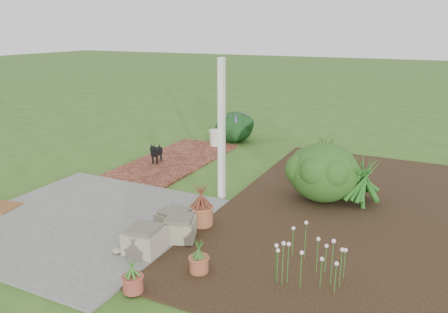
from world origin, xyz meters
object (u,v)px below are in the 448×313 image
at_px(stone_trough_near, 145,241).
at_px(evergreen_shrub, 324,171).
at_px(cream_ceramic_urn, 216,138).
at_px(black_dog, 156,152).

xyz_separation_m(stone_trough_near, evergreen_shrub, (1.69, 3.00, 0.36)).
height_order(cream_ceramic_urn, evergreen_shrub, evergreen_shrub).
relative_size(stone_trough_near, evergreen_shrub, 0.38).
bearing_deg(evergreen_shrub, stone_trough_near, -119.42).
relative_size(black_dog, evergreen_shrub, 0.40).
bearing_deg(stone_trough_near, evergreen_shrub, 60.58).
distance_m(black_dog, evergreen_shrub, 3.93).
height_order(stone_trough_near, evergreen_shrub, evergreen_shrub).
bearing_deg(evergreen_shrub, black_dog, 173.17).
bearing_deg(black_dog, cream_ceramic_urn, 63.52).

